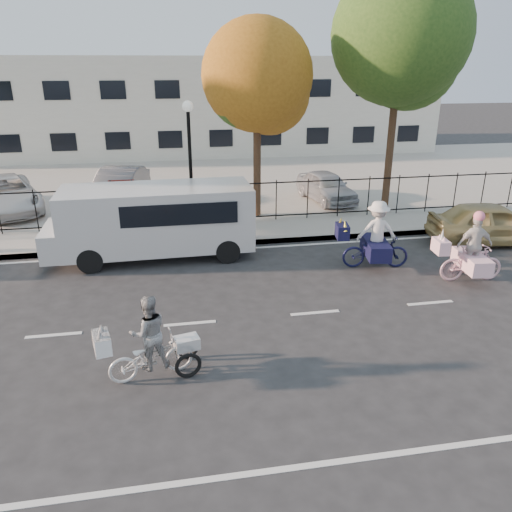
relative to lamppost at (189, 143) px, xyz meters
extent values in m
plane|color=#333334|center=(-0.50, -6.80, -3.11)|extent=(120.00, 120.00, 0.00)
cube|color=#A8A399|center=(-0.50, -1.75, -3.04)|extent=(60.00, 0.10, 0.15)
cube|color=#A8A399|center=(-0.50, -0.70, -3.04)|extent=(60.00, 2.20, 0.15)
cube|color=#A8A399|center=(-0.50, 8.20, -3.04)|extent=(60.00, 15.60, 0.15)
cube|color=silver|center=(-0.50, 18.20, -0.11)|extent=(34.00, 10.00, 6.00)
cylinder|color=black|center=(0.00, 0.00, -0.96)|extent=(0.12, 0.12, 4.00)
sphere|color=white|center=(0.00, 0.00, 1.19)|extent=(0.36, 0.36, 0.36)
cylinder|color=black|center=(-2.70, 0.00, -2.06)|extent=(0.06, 0.06, 1.80)
cylinder|color=black|center=(-2.00, 0.00, -2.06)|extent=(0.06, 0.06, 1.80)
cube|color=#59140F|center=(-2.35, 0.00, -1.46)|extent=(0.85, 0.04, 0.60)
imported|color=white|center=(-1.32, -8.74, -2.69)|extent=(1.70, 0.91, 0.85)
imported|color=white|center=(-1.32, -8.74, -2.16)|extent=(0.83, 0.71, 1.48)
cube|color=white|center=(-2.14, -8.94, -2.17)|extent=(0.39, 0.57, 0.34)
cone|color=white|center=(-2.14, -8.82, -1.95)|extent=(0.13, 0.13, 0.17)
cone|color=white|center=(-2.14, -9.05, -1.95)|extent=(0.13, 0.13, 0.17)
torus|color=black|center=(-0.63, -8.91, -2.85)|extent=(0.53, 0.19, 0.53)
torus|color=black|center=(-0.63, -8.25, -2.85)|extent=(0.53, 0.19, 0.53)
cube|color=white|center=(-0.63, -8.58, -2.55)|extent=(0.53, 0.43, 0.24)
imported|color=#F6BBCA|center=(7.24, -5.70, -2.59)|extent=(1.77, 0.67, 1.04)
imported|color=silver|center=(7.24, -5.70, -2.07)|extent=(1.00, 0.50, 1.64)
cube|color=#FFC2D3|center=(6.31, -5.60, -2.07)|extent=(0.37, 0.60, 0.37)
cone|color=silver|center=(6.31, -5.60, -1.74)|extent=(0.12, 0.12, 0.33)
cube|color=#FFC2D3|center=(7.24, -5.70, -2.54)|extent=(0.71, 1.40, 0.42)
sphere|color=pink|center=(7.24, -5.70, -1.26)|extent=(0.29, 0.29, 0.29)
imported|color=#0F1235|center=(5.04, -4.30, -2.61)|extent=(2.00, 0.98, 1.00)
imported|color=white|center=(5.04, -4.30, -1.99)|extent=(1.23, 0.83, 1.75)
cube|color=black|center=(4.05, -4.14, -2.00)|extent=(0.43, 0.66, 0.40)
cone|color=yellow|center=(4.05, -3.94, -1.78)|extent=(0.13, 0.26, 0.36)
cone|color=yellow|center=(4.05, -4.34, -1.78)|extent=(0.13, 0.26, 0.36)
cube|color=black|center=(5.04, -4.30, -2.50)|extent=(0.85, 1.53, 0.45)
cube|color=silver|center=(-1.16, -2.30, -1.86)|extent=(5.66, 2.19, 1.87)
cube|color=silver|center=(-4.23, -2.30, -2.38)|extent=(0.56, 2.04, 0.83)
cylinder|color=black|center=(-3.14, -3.22, -2.75)|extent=(0.73, 0.29, 0.73)
cylinder|color=black|center=(-3.14, -1.38, -2.75)|extent=(0.73, 0.29, 0.73)
cylinder|color=black|center=(0.82, -3.22, -2.75)|extent=(0.73, 0.29, 0.73)
cylinder|color=black|center=(0.82, -1.38, -2.75)|extent=(0.73, 0.29, 0.73)
imported|color=tan|center=(9.65, -3.00, -2.41)|extent=(4.28, 2.19, 1.40)
imported|color=silver|center=(-7.10, 3.39, -2.28)|extent=(3.92, 5.38, 1.36)
imported|color=#51545A|center=(-2.78, 3.65, -2.23)|extent=(2.45, 4.66, 1.46)
imported|color=#ADAFB5|center=(5.76, 2.70, -2.34)|extent=(2.00, 3.81, 1.23)
cylinder|color=#442D1D|center=(2.51, 1.13, -0.83)|extent=(0.28, 0.28, 4.56)
sphere|color=#9F6219|center=(2.51, 1.13, 2.10)|extent=(3.91, 3.91, 3.91)
sphere|color=#9F6219|center=(3.01, 1.33, 1.45)|extent=(2.87, 2.87, 2.87)
cylinder|color=#442D1D|center=(7.59, 0.84, -0.25)|extent=(0.28, 0.28, 5.73)
sphere|color=#385B1E|center=(7.59, 0.84, 3.43)|extent=(4.91, 4.91, 4.91)
sphere|color=#385B1E|center=(8.09, 1.04, 2.62)|extent=(3.60, 3.60, 3.60)
camera|label=1|loc=(-0.79, -17.08, 2.52)|focal=35.00mm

